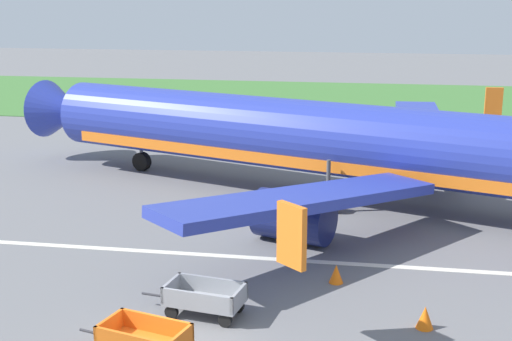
{
  "coord_description": "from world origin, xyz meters",
  "views": [
    {
      "loc": [
        5.55,
        -18.26,
        10.27
      ],
      "look_at": [
        0.59,
        10.87,
        2.8
      ],
      "focal_mm": 49.2,
      "sensor_mm": 36.0,
      "label": 1
    }
  ],
  "objects_px": {
    "traffic_cone_mid_apron": "(425,317)",
    "baggage_cart_second_in_row": "(144,340)",
    "airplane": "(320,139)",
    "baggage_cart_third_in_row": "(204,298)",
    "traffic_cone_near_plane": "(336,274)"
  },
  "relations": [
    {
      "from": "airplane",
      "to": "traffic_cone_near_plane",
      "type": "height_order",
      "value": "airplane"
    },
    {
      "from": "baggage_cart_third_in_row",
      "to": "traffic_cone_mid_apron",
      "type": "height_order",
      "value": "baggage_cart_third_in_row"
    },
    {
      "from": "baggage_cart_second_in_row",
      "to": "traffic_cone_mid_apron",
      "type": "xyz_separation_m",
      "value": [
        8.11,
        3.32,
        -0.23
      ]
    },
    {
      "from": "baggage_cart_second_in_row",
      "to": "baggage_cart_third_in_row",
      "type": "relative_size",
      "value": 1.0
    },
    {
      "from": "baggage_cart_second_in_row",
      "to": "traffic_cone_near_plane",
      "type": "bearing_deg",
      "value": 51.5
    },
    {
      "from": "traffic_cone_mid_apron",
      "to": "baggage_cart_second_in_row",
      "type": "bearing_deg",
      "value": -157.72
    },
    {
      "from": "traffic_cone_mid_apron",
      "to": "baggage_cart_third_in_row",
      "type": "bearing_deg",
      "value": -177.88
    },
    {
      "from": "airplane",
      "to": "traffic_cone_mid_apron",
      "type": "distance_m",
      "value": 15.18
    },
    {
      "from": "airplane",
      "to": "baggage_cart_second_in_row",
      "type": "xyz_separation_m",
      "value": [
        -3.58,
        -17.56,
        -2.45
      ]
    },
    {
      "from": "airplane",
      "to": "baggage_cart_second_in_row",
      "type": "distance_m",
      "value": 18.09
    },
    {
      "from": "baggage_cart_third_in_row",
      "to": "traffic_cone_mid_apron",
      "type": "relative_size",
      "value": 4.93
    },
    {
      "from": "baggage_cart_second_in_row",
      "to": "traffic_cone_mid_apron",
      "type": "relative_size",
      "value": 4.93
    },
    {
      "from": "baggage_cart_second_in_row",
      "to": "baggage_cart_third_in_row",
      "type": "bearing_deg",
      "value": 71.34
    },
    {
      "from": "traffic_cone_near_plane",
      "to": "traffic_cone_mid_apron",
      "type": "relative_size",
      "value": 0.94
    },
    {
      "from": "traffic_cone_near_plane",
      "to": "traffic_cone_mid_apron",
      "type": "distance_m",
      "value": 4.32
    }
  ]
}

